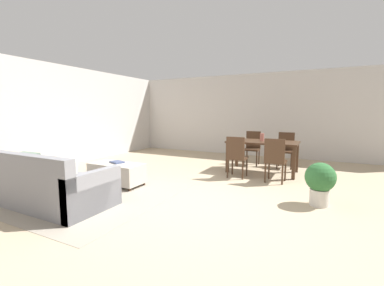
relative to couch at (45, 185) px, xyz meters
The scene contains 14 objects.
ground_plane 2.38m from the couch, 27.75° to the left, with size 10.80×10.80×0.00m, color tan.
wall_back 6.53m from the couch, 71.10° to the left, with size 9.00×0.12×2.70m, color beige.
wall_left 3.08m from the couch, 146.47° to the left, with size 0.12×11.00×2.70m, color beige.
area_rug 0.75m from the couch, 78.54° to the left, with size 3.00×2.80×0.01m, color gray.
couch is the anchor object (origin of this frame).
ottoman_table 1.34m from the couch, 78.13° to the left, with size 1.09×0.53×0.44m.
dining_table 4.58m from the couch, 54.74° to the left, with size 1.62×0.88×0.76m.
dining_chair_near_left 3.69m from the couch, 52.64° to the left, with size 0.40×0.40×0.92m.
dining_chair_near_right 4.23m from the couch, 43.51° to the left, with size 0.42×0.42×0.92m.
dining_chair_far_left 5.07m from the couch, 64.27° to the left, with size 0.41×0.41×0.92m.
dining_chair_far_right 5.51m from the couch, 56.13° to the left, with size 0.41×0.41×0.92m.
vase_centerpiece 4.61m from the couch, 55.26° to the left, with size 0.10×0.10×0.18m, color #B26659.
book_on_ottoman 1.39m from the couch, 79.69° to the left, with size 0.26×0.20×0.03m, color #3F4C72.
potted_plant 4.33m from the couch, 25.69° to the left, with size 0.45×0.45×0.68m.
Camera 1 is at (1.79, -3.57, 1.46)m, focal length 23.97 mm.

